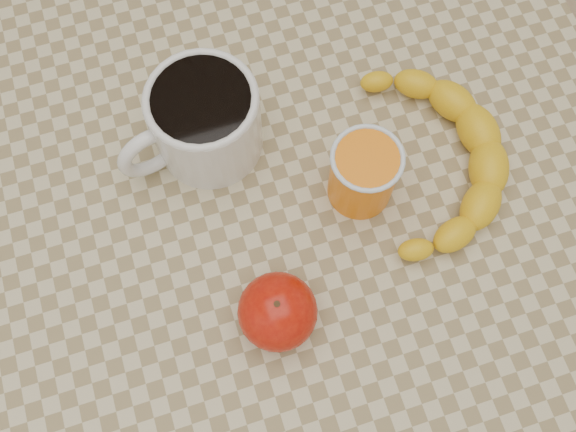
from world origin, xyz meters
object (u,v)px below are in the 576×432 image
object	(u,v)px
table	(288,246)
banana	(435,160)
coffee_mug	(203,120)
orange_juice_glass	(363,174)
apple	(278,312)

from	to	relation	value
table	banana	distance (m)	0.20
coffee_mug	table	bearing A→B (deg)	-64.39
table	coffee_mug	xyz separation A→B (m)	(-0.05, 0.11, 0.14)
table	orange_juice_glass	xyz separation A→B (m)	(0.08, 0.01, 0.13)
table	apple	bearing A→B (deg)	-113.32
banana	table	bearing A→B (deg)	-156.89
coffee_mug	apple	distance (m)	0.21
orange_juice_glass	apple	bearing A→B (deg)	-139.57
coffee_mug	banana	world-z (taller)	coffee_mug
table	banana	bearing A→B (deg)	4.22
coffee_mug	orange_juice_glass	bearing A→B (deg)	-36.64
banana	coffee_mug	bearing A→B (deg)	174.05
coffee_mug	orange_juice_glass	xyz separation A→B (m)	(0.14, -0.10, -0.01)
orange_juice_glass	banana	bearing A→B (deg)	0.38
coffee_mug	apple	bearing A→B (deg)	-86.02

